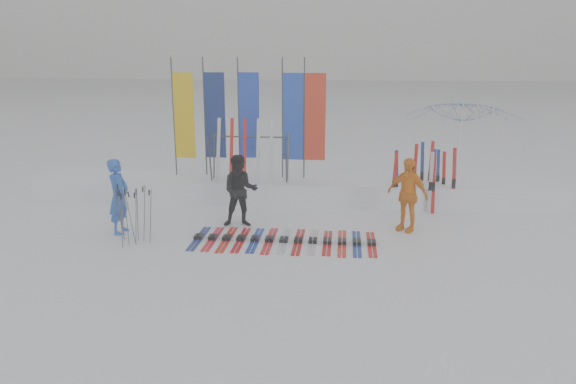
# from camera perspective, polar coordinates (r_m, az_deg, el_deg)

# --- Properties ---
(ground) EXTENTS (120.00, 120.00, 0.00)m
(ground) POSITION_cam_1_polar(r_m,az_deg,el_deg) (11.02, -1.88, -7.11)
(ground) COLOR white
(ground) RESTS_ON ground
(snow_bank) EXTENTS (14.00, 1.60, 0.60)m
(snow_bank) POSITION_cam_1_polar(r_m,az_deg,el_deg) (15.28, 0.38, 0.31)
(snow_bank) COLOR white
(snow_bank) RESTS_ON ground
(person_blue) EXTENTS (0.44, 0.64, 1.69)m
(person_blue) POSITION_cam_1_polar(r_m,az_deg,el_deg) (13.00, -16.82, -0.43)
(person_blue) COLOR blue
(person_blue) RESTS_ON ground
(person_black) EXTENTS (0.91, 0.76, 1.68)m
(person_black) POSITION_cam_1_polar(r_m,az_deg,el_deg) (12.96, -4.88, 0.11)
(person_black) COLOR black
(person_black) RESTS_ON ground
(person_yellow) EXTENTS (1.05, 0.89, 1.68)m
(person_yellow) POSITION_cam_1_polar(r_m,az_deg,el_deg) (12.88, 12.02, -0.26)
(person_yellow) COLOR orange
(person_yellow) RESTS_ON ground
(tent_canopy) EXTENTS (3.52, 3.57, 2.74)m
(tent_canopy) POSITION_cam_1_polar(r_m,az_deg,el_deg) (15.91, 17.07, 4.18)
(tent_canopy) COLOR white
(tent_canopy) RESTS_ON ground
(ski_row) EXTENTS (3.91, 1.69, 0.07)m
(ski_row) POSITION_cam_1_polar(r_m,az_deg,el_deg) (12.10, -0.41, -4.91)
(ski_row) COLOR navy
(ski_row) RESTS_ON ground
(pole_cluster) EXTENTS (0.83, 0.70, 1.23)m
(pole_cluster) POSITION_cam_1_polar(r_m,az_deg,el_deg) (12.35, -15.67, -2.34)
(pole_cluster) COLOR #595B60
(pole_cluster) RESTS_ON ground
(feather_flags) EXTENTS (4.13, 0.20, 3.20)m
(feather_flags) POSITION_cam_1_polar(r_m,az_deg,el_deg) (15.21, -3.91, 7.66)
(feather_flags) COLOR #383A3F
(feather_flags) RESTS_ON ground
(ski_rack) EXTENTS (2.04, 0.80, 1.23)m
(ski_rack) POSITION_cam_1_polar(r_m,az_deg,el_deg) (14.80, -3.96, 4.10)
(ski_rack) COLOR #383A3F
(ski_rack) RESTS_ON ground
(upright_skis) EXTENTS (1.56, 1.05, 1.67)m
(upright_skis) POSITION_cam_1_polar(r_m,az_deg,el_deg) (14.86, 13.88, 1.36)
(upright_skis) COLOR red
(upright_skis) RESTS_ON ground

